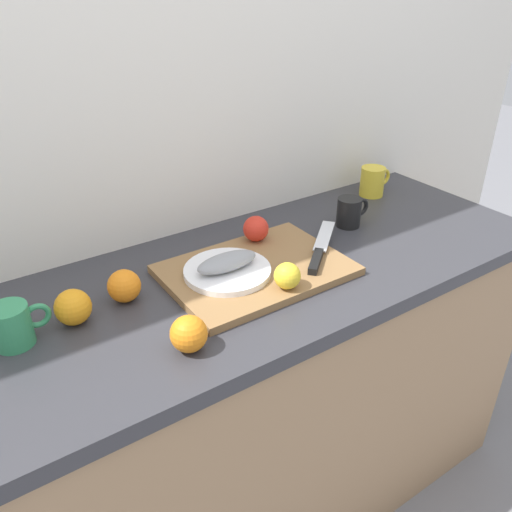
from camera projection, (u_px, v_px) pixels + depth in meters
The scene contains 14 objects.
back_wall at pixel (125, 114), 1.29m from camera, with size 3.20×0.05×2.50m, color white.
kitchen_counter at pixel (205, 427), 1.44m from camera, with size 2.00×0.60×0.90m.
cutting_board at pixel (256, 270), 1.29m from camera, with size 0.44×0.31×0.02m, color olive.
white_plate at pixel (227, 271), 1.25m from camera, with size 0.21×0.21×0.01m, color white.
fish_fillet at pixel (227, 262), 1.24m from camera, with size 0.16×0.07×0.04m, color gray.
chef_knife at pixel (319, 251), 1.33m from camera, with size 0.24×0.21×0.02m.
lemon_0 at pixel (287, 276), 1.19m from camera, with size 0.06×0.06×0.06m, color yellow.
tomato_0 at pixel (256, 229), 1.39m from camera, with size 0.07×0.07×0.07m, color red.
coffee_mug_0 at pixel (350, 212), 1.51m from camera, with size 0.11×0.07×0.09m.
coffee_mug_1 at pixel (13, 325), 1.03m from camera, with size 0.12×0.08×0.09m.
coffee_mug_2 at pixel (373, 181), 1.72m from camera, with size 0.12×0.08×0.10m.
orange_0 at pixel (124, 286), 1.17m from camera, with size 0.08×0.08×0.08m, color orange.
orange_1 at pixel (73, 307), 1.10m from camera, with size 0.08×0.08×0.08m, color orange.
orange_2 at pixel (189, 334), 1.02m from camera, with size 0.08×0.08×0.08m, color orange.
Camera 1 is at (-0.46, -0.93, 1.57)m, focal length 36.44 mm.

